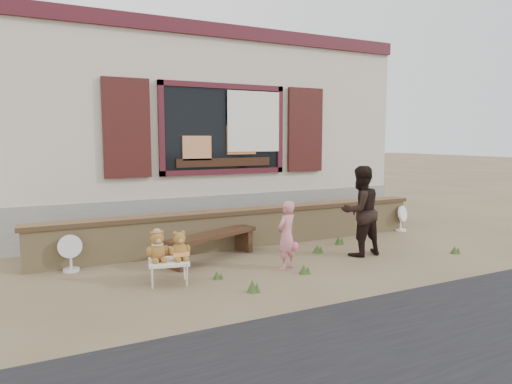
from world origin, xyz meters
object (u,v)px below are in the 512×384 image
bench (212,240)px  folding_chair (169,262)px  child (286,235)px  teddy_bear_left (157,245)px  teddy_bear_right (179,245)px  adult (360,211)px

bench → folding_chair: bench is taller
child → bench: bearing=-75.1°
teddy_bear_left → teddy_bear_right: 0.28m
folding_chair → bench: bearing=55.1°
bench → teddy_bear_left: bearing=-165.4°
bench → folding_chair: size_ratio=2.79×
teddy_bear_left → adult: 3.30m
child → adult: (1.46, 0.16, 0.23)m
adult → child: bearing=4.4°
bench → teddy_bear_left: size_ratio=4.06×
folding_chair → teddy_bear_right: size_ratio=1.53×
folding_chair → teddy_bear_right: bearing=0.0°
teddy_bear_right → folding_chair: bearing=-180.0°
bench → teddy_bear_right: size_ratio=4.28×
bench → child: bearing=-73.5°
folding_chair → teddy_bear_right: 0.26m
folding_chair → teddy_bear_left: 0.27m
teddy_bear_right → child: (1.57, -0.07, -0.01)m
bench → teddy_bear_right: bearing=-154.9°
folding_chair → teddy_bear_right: teddy_bear_right is taller
teddy_bear_right → adult: size_ratio=0.27×
teddy_bear_left → child: bearing=8.7°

